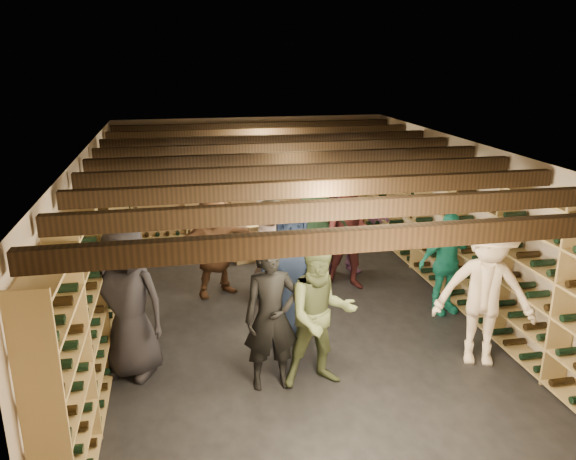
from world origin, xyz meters
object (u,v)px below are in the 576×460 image
(person_0, at_px, (127,302))
(person_3, at_px, (485,292))
(crate_stack_right, at_px, (308,244))
(person_5, at_px, (215,244))
(person_10, at_px, (315,231))
(person_11, at_px, (343,224))
(person_9, at_px, (269,224))
(person_12, at_px, (311,226))
(person_4, at_px, (446,263))
(person_8, at_px, (350,235))
(person_2, at_px, (321,315))
(person_7, at_px, (272,255))
(crate_loose, at_px, (275,271))
(person_6, at_px, (291,272))
(person_1, at_px, (271,317))
(crate_stack_left, at_px, (248,243))

(person_0, bearing_deg, person_3, 16.36)
(crate_stack_right, bearing_deg, person_5, -144.20)
(person_10, distance_m, person_11, 0.83)
(person_9, bearing_deg, person_12, 13.41)
(person_5, xyz_separation_m, person_11, (2.20, 0.48, 0.04))
(person_9, relative_size, person_11, 1.09)
(person_4, xyz_separation_m, person_8, (-1.10, 1.11, 0.14))
(crate_stack_right, xyz_separation_m, person_3, (1.20, -4.01, 0.67))
(person_2, xyz_separation_m, person_12, (0.68, 3.26, 0.02))
(person_0, bearing_deg, person_12, 67.23)
(person_5, xyz_separation_m, person_7, (0.81, -0.53, -0.04))
(crate_loose, height_order, person_3, person_3)
(person_9, xyz_separation_m, person_10, (0.64, -0.55, 0.01))
(person_10, bearing_deg, person_6, -96.99)
(person_10, bearing_deg, person_8, 4.60)
(person_7, xyz_separation_m, person_12, (0.84, 1.01, 0.09))
(crate_stack_right, distance_m, crate_loose, 1.10)
(person_2, relative_size, person_10, 0.90)
(crate_loose, bearing_deg, person_1, -100.64)
(person_3, bearing_deg, person_6, 174.01)
(person_0, relative_size, person_6, 1.02)
(crate_loose, relative_size, person_2, 0.29)
(crate_stack_left, distance_m, person_1, 4.11)
(person_0, distance_m, person_9, 3.34)
(person_2, bearing_deg, person_10, 75.29)
(crate_stack_left, relative_size, person_8, 0.38)
(crate_loose, height_order, person_1, person_1)
(person_4, distance_m, person_11, 2.05)
(person_9, bearing_deg, person_6, -78.18)
(person_1, relative_size, person_4, 1.13)
(person_0, distance_m, person_3, 4.19)
(person_0, height_order, person_3, person_3)
(crate_stack_right, height_order, person_8, person_8)
(person_4, relative_size, person_8, 0.85)
(person_1, bearing_deg, person_2, -8.15)
(person_1, bearing_deg, person_5, 97.91)
(crate_loose, bearing_deg, person_7, -101.82)
(person_0, height_order, person_5, person_0)
(crate_stack_right, distance_m, person_3, 4.24)
(person_3, height_order, person_4, person_3)
(person_9, bearing_deg, person_3, -43.56)
(person_1, bearing_deg, person_9, 79.98)
(person_9, bearing_deg, crate_loose, 40.75)
(person_8, distance_m, person_10, 0.55)
(crate_stack_right, xyz_separation_m, person_4, (1.41, -2.61, 0.50))
(person_2, bearing_deg, crate_stack_left, 91.94)
(crate_stack_left, height_order, person_2, person_2)
(person_0, xyz_separation_m, person_11, (3.35, 2.62, -0.06))
(crate_stack_right, height_order, crate_loose, crate_stack_right)
(crate_loose, height_order, person_10, person_10)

